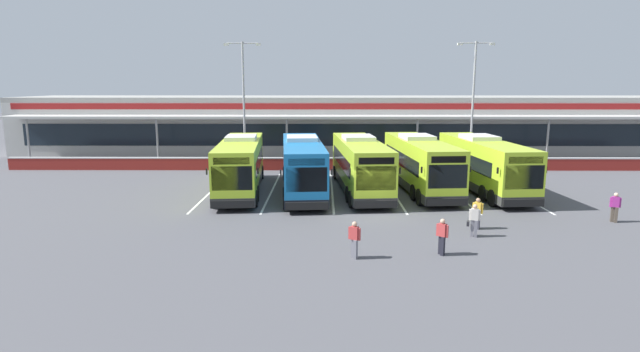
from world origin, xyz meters
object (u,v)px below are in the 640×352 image
object	(u,v)px
coach_bus_rightmost	(483,165)
lamp_post_centre	(473,96)
coach_bus_leftmost	(241,166)
pedestrian_approaching_bus	(615,206)
coach_bus_left_centre	(303,167)
coach_bus_centre	(360,166)
pedestrian_child	(442,235)
pedestrian_with_handbag	(474,220)
coach_bus_right_centre	(420,165)
pedestrian_in_dark_coat	(354,238)
lamp_post_west	(244,96)
pedestrian_near_bin	(478,212)

from	to	relation	value
coach_bus_rightmost	lamp_post_centre	distance (m)	11.56
coach_bus_leftmost	pedestrian_approaching_bus	size ratio (longest dim) A/B	7.60
coach_bus_left_centre	coach_bus_centre	bearing A→B (deg)	6.50
coach_bus_centre	pedestrian_child	distance (m)	13.39
pedestrian_approaching_bus	lamp_post_centre	bearing A→B (deg)	97.44
coach_bus_left_centre	coach_bus_centre	size ratio (longest dim) A/B	1.00
coach_bus_leftmost	pedestrian_with_handbag	xyz separation A→B (m)	(13.02, -10.36, -0.93)
coach_bus_rightmost	pedestrian_approaching_bus	distance (m)	9.38
coach_bus_rightmost	coach_bus_right_centre	bearing A→B (deg)	177.37
pedestrian_in_dark_coat	pedestrian_with_handbag	bearing A→B (deg)	27.40
lamp_post_west	lamp_post_centre	distance (m)	20.37
pedestrian_in_dark_coat	coach_bus_left_centre	bearing A→B (deg)	101.84
coach_bus_left_centre	pedestrian_with_handbag	bearing A→B (deg)	-48.84
coach_bus_leftmost	pedestrian_approaching_bus	distance (m)	22.74
coach_bus_left_centre	pedestrian_approaching_bus	xyz separation A→B (m)	(17.10, -7.34, -0.91)
coach_bus_right_centre	lamp_post_west	bearing A→B (deg)	143.09
coach_bus_right_centre	pedestrian_with_handbag	size ratio (longest dim) A/B	7.60
pedestrian_child	lamp_post_centre	xyz separation A→B (m)	(8.09, 23.89, 5.42)
pedestrian_near_bin	pedestrian_approaching_bus	world-z (taller)	same
coach_bus_rightmost	coach_bus_left_centre	bearing A→B (deg)	-176.31
pedestrian_in_dark_coat	pedestrian_approaching_bus	distance (m)	15.47
coach_bus_left_centre	lamp_post_west	xyz separation A→B (m)	(-5.70, 11.42, 4.50)
coach_bus_right_centre	lamp_post_centre	bearing A→B (deg)	57.52
coach_bus_leftmost	coach_bus_rightmost	distance (m)	16.81
coach_bus_right_centre	pedestrian_child	size ratio (longest dim) A/B	7.60
coach_bus_rightmost	lamp_post_centre	world-z (taller)	lamp_post_centre
coach_bus_centre	pedestrian_with_handbag	distance (m)	11.54
pedestrian_in_dark_coat	pedestrian_near_bin	distance (m)	7.93
coach_bus_rightmost	pedestrian_approaching_bus	world-z (taller)	coach_bus_rightmost
pedestrian_child	lamp_post_west	xyz separation A→B (m)	(-12.28, 24.07, 5.42)
coach_bus_centre	pedestrian_near_bin	size ratio (longest dim) A/B	7.60
coach_bus_leftmost	pedestrian_child	distance (m)	16.97
coach_bus_left_centre	coach_bus_leftmost	bearing A→B (deg)	175.20
coach_bus_rightmost	pedestrian_with_handbag	distance (m)	11.49
coach_bus_left_centre	pedestrian_with_handbag	xyz separation A→B (m)	(8.74, -10.00, -0.93)
pedestrian_approaching_bus	lamp_post_centre	distance (m)	19.50
lamp_post_centre	coach_bus_left_centre	bearing A→B (deg)	-142.55
coach_bus_right_centre	coach_bus_leftmost	bearing A→B (deg)	-177.01
coach_bus_leftmost	lamp_post_centre	size ratio (longest dim) A/B	1.12
lamp_post_centre	pedestrian_in_dark_coat	bearing A→B (deg)	-116.09
coach_bus_centre	pedestrian_in_dark_coat	world-z (taller)	coach_bus_centre
pedestrian_in_dark_coat	coach_bus_leftmost	bearing A→B (deg)	117.54
pedestrian_in_dark_coat	coach_bus_centre	bearing A→B (deg)	84.95
coach_bus_centre	lamp_post_centre	bearing A→B (deg)	45.16
coach_bus_left_centre	lamp_post_west	world-z (taller)	lamp_post_west
coach_bus_centre	coach_bus_rightmost	world-z (taller)	same
coach_bus_rightmost	pedestrian_near_bin	xyz separation A→B (m)	(-3.21, -9.48, -0.91)
pedestrian_approaching_bus	coach_bus_centre	bearing A→B (deg)	149.37
coach_bus_leftmost	pedestrian_approaching_bus	xyz separation A→B (m)	(21.37, -7.70, -0.91)
coach_bus_right_centre	pedestrian_with_handbag	world-z (taller)	coach_bus_right_centre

